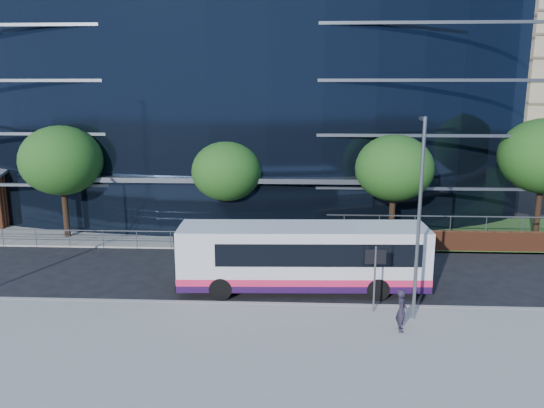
# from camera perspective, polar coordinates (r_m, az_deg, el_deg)

# --- Properties ---
(ground) EXTENTS (200.00, 200.00, 0.00)m
(ground) POSITION_cam_1_polar(r_m,az_deg,el_deg) (24.08, -0.55, -10.03)
(ground) COLOR black
(ground) RESTS_ON ground
(pavement_near) EXTENTS (80.00, 8.00, 0.15)m
(pavement_near) POSITION_cam_1_polar(r_m,az_deg,el_deg) (19.53, -1.43, -15.44)
(pavement_near) COLOR gray
(pavement_near) RESTS_ON ground
(kerb) EXTENTS (80.00, 0.25, 0.16)m
(kerb) POSITION_cam_1_polar(r_m,az_deg,el_deg) (23.13, -0.69, -10.79)
(kerb) COLOR gray
(kerb) RESTS_ON ground
(yellow_line_outer) EXTENTS (80.00, 0.08, 0.01)m
(yellow_line_outer) POSITION_cam_1_polar(r_m,az_deg,el_deg) (23.35, -0.66, -10.76)
(yellow_line_outer) COLOR gold
(yellow_line_outer) RESTS_ON ground
(yellow_line_inner) EXTENTS (80.00, 0.08, 0.01)m
(yellow_line_inner) POSITION_cam_1_polar(r_m,az_deg,el_deg) (23.48, -0.64, -10.62)
(yellow_line_inner) COLOR gold
(yellow_line_inner) RESTS_ON ground
(far_forecourt) EXTENTS (50.00, 8.00, 0.10)m
(far_forecourt) POSITION_cam_1_polar(r_m,az_deg,el_deg) (35.22, -9.30, -2.78)
(far_forecourt) COLOR gray
(far_forecourt) RESTS_ON ground
(glass_office) EXTENTS (44.00, 23.10, 16.00)m
(glass_office) POSITION_cam_1_polar(r_m,az_deg,el_deg) (43.40, -4.31, 10.84)
(glass_office) COLOR black
(glass_office) RESTS_ON ground
(guard_railings) EXTENTS (24.00, 0.05, 1.10)m
(guard_railings) POSITION_cam_1_polar(r_m,az_deg,el_deg) (31.79, -14.37, -3.24)
(guard_railings) COLOR slate
(guard_railings) RESTS_ON ground
(apartment_block) EXTENTS (60.00, 42.00, 30.00)m
(apartment_block) POSITION_cam_1_polar(r_m,az_deg,el_deg) (85.17, 24.55, 12.66)
(apartment_block) COLOR #2D511E
(apartment_block) RESTS_ON ground
(street_sign) EXTENTS (0.85, 0.09, 2.80)m
(street_sign) POSITION_cam_1_polar(r_m,az_deg,el_deg) (22.03, 11.04, -6.48)
(street_sign) COLOR slate
(street_sign) RESTS_ON pavement_near
(tree_far_a) EXTENTS (4.95, 4.95, 6.98)m
(tree_far_a) POSITION_cam_1_polar(r_m,az_deg,el_deg) (34.61, -21.72, 4.36)
(tree_far_a) COLOR black
(tree_far_a) RESTS_ON ground
(tree_far_b) EXTENTS (4.29, 4.29, 6.05)m
(tree_far_b) POSITION_cam_1_polar(r_m,az_deg,el_deg) (32.39, -4.90, 3.54)
(tree_far_b) COLOR black
(tree_far_b) RESTS_ON ground
(tree_far_c) EXTENTS (4.62, 4.62, 6.51)m
(tree_far_c) POSITION_cam_1_polar(r_m,az_deg,el_deg) (32.07, 13.01, 3.76)
(tree_far_c) COLOR black
(tree_far_c) RESTS_ON ground
(tree_far_d) EXTENTS (5.28, 5.28, 7.44)m
(tree_far_d) POSITION_cam_1_polar(r_m,az_deg,el_deg) (35.63, 27.22, 4.61)
(tree_far_d) COLOR black
(tree_far_d) RESTS_ON ground
(tree_dist_e) EXTENTS (4.62, 4.62, 6.51)m
(tree_dist_e) POSITION_cam_1_polar(r_m,az_deg,el_deg) (66.38, 22.98, 7.46)
(tree_dist_e) COLOR black
(tree_dist_e) RESTS_ON ground
(streetlight_east) EXTENTS (0.15, 0.77, 8.00)m
(streetlight_east) POSITION_cam_1_polar(r_m,az_deg,el_deg) (21.13, 15.55, -1.06)
(streetlight_east) COLOR slate
(streetlight_east) RESTS_ON pavement_near
(city_bus) EXTENTS (11.41, 3.06, 3.06)m
(city_bus) POSITION_cam_1_polar(r_m,az_deg,el_deg) (24.40, 3.56, -5.68)
(city_bus) COLOR silver
(city_bus) RESTS_ON ground
(pedestrian) EXTENTS (0.42, 0.62, 1.65)m
(pedestrian) POSITION_cam_1_polar(r_m,az_deg,el_deg) (20.97, 13.76, -11.05)
(pedestrian) COLOR #231E2D
(pedestrian) RESTS_ON pavement_near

